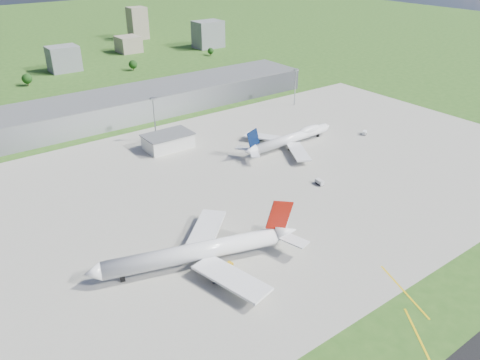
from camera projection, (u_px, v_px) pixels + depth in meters
ground at (117, 127)px, 296.61m from camera, size 1400.00×1400.00×0.00m
apron at (229, 188)px, 223.26m from camera, size 360.00×190.00×0.08m
terminal at (106, 109)px, 303.89m from camera, size 300.00×42.00×15.00m
ops_building at (168, 142)px, 264.32m from camera, size 26.00×16.00×8.00m
mast_center at (154, 111)px, 268.75m from camera, size 3.50×2.00×25.90m
mast_east at (296, 81)px, 326.82m from camera, size 3.50×2.00×25.90m
airliner_red_twin at (201, 252)px, 168.32m from camera, size 76.54×58.36×21.48m
airliner_blue_quad at (292, 138)px, 266.56m from camera, size 66.62×52.27×17.40m
tug_yellow at (228, 266)px, 168.46m from camera, size 4.11×2.76×1.88m
van_white_near at (320, 182)px, 226.01m from camera, size 2.68×5.00×2.45m
van_white_far at (365, 133)px, 283.77m from camera, size 4.78×3.88×2.28m
bldg_c at (64, 59)px, 416.47m from camera, size 26.00×20.00×22.00m
bldg_ce at (128, 44)px, 488.66m from camera, size 22.00×24.00×16.00m
bldg_e at (208, 34)px, 506.70m from camera, size 30.00×22.00×28.00m
bldg_tall_e at (138, 23)px, 548.07m from camera, size 20.00×18.00×36.00m
tree_c at (27, 79)px, 376.28m from camera, size 8.10×8.10×9.90m
tree_e at (133, 64)px, 420.37m from camera, size 7.65×7.65×9.35m
tree_far_e at (211, 51)px, 475.47m from camera, size 6.30×6.30×7.70m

